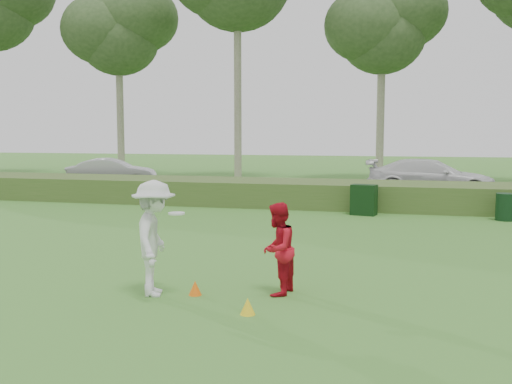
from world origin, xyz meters
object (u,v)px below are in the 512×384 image
(car_mid, at_px, (112,173))
(cone_yellow, at_px, (248,306))
(car_right, at_px, (431,177))
(player_red, at_px, (278,249))
(player_white, at_px, (154,238))
(trash_bin, at_px, (505,207))
(cone_orange, at_px, (195,288))
(utility_cabinet, at_px, (364,200))

(car_mid, bearing_deg, cone_yellow, -164.77)
(car_right, bearing_deg, player_red, 172.15)
(player_white, distance_m, car_right, 17.19)
(player_red, relative_size, car_mid, 0.36)
(player_red, distance_m, trash_bin, 10.90)
(cone_orange, distance_m, cone_yellow, 1.35)
(player_red, bearing_deg, cone_yellow, -1.73)
(cone_orange, bearing_deg, utility_cabinet, 78.52)
(player_red, xyz_separation_m, car_mid, (-11.80, 16.10, -0.01))
(cone_orange, xyz_separation_m, utility_cabinet, (2.07, 10.17, 0.38))
(player_red, height_order, car_right, car_right)
(utility_cabinet, height_order, trash_bin, utility_cabinet)
(player_red, height_order, cone_orange, player_red)
(cone_orange, bearing_deg, car_right, 74.78)
(utility_cabinet, bearing_deg, trash_bin, 9.94)
(player_red, relative_size, utility_cabinet, 1.53)
(utility_cabinet, bearing_deg, cone_orange, -89.91)
(trash_bin, xyz_separation_m, car_mid, (-16.84, 6.44, 0.34))
(car_mid, bearing_deg, player_white, -168.08)
(trash_bin, bearing_deg, cone_yellow, -115.84)
(cone_orange, height_order, car_mid, car_mid)
(player_red, distance_m, utility_cabinet, 9.81)
(utility_cabinet, bearing_deg, car_mid, 164.86)
(player_white, height_order, cone_yellow, player_white)
(player_white, relative_size, car_mid, 0.45)
(cone_yellow, bearing_deg, cone_orange, 145.47)
(cone_orange, distance_m, car_right, 16.88)
(cone_yellow, bearing_deg, trash_bin, 64.16)
(cone_yellow, relative_size, car_mid, 0.06)
(cone_yellow, xyz_separation_m, trash_bin, (5.24, 10.81, 0.29))
(trash_bin, xyz_separation_m, car_right, (-1.92, 6.23, 0.41))
(trash_bin, bearing_deg, cone_orange, -122.29)
(cone_yellow, bearing_deg, utility_cabinet, 85.02)
(player_white, relative_size, utility_cabinet, 1.90)
(cone_yellow, height_order, utility_cabinet, utility_cabinet)
(utility_cabinet, bearing_deg, car_right, 80.41)
(utility_cabinet, xyz_separation_m, car_right, (2.36, 6.10, 0.32))
(player_white, xyz_separation_m, utility_cabinet, (2.71, 10.32, -0.45))
(cone_orange, relative_size, cone_yellow, 0.95)
(utility_cabinet, distance_m, car_right, 6.55)
(cone_orange, bearing_deg, trash_bin, 57.71)
(player_red, relative_size, car_right, 0.29)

